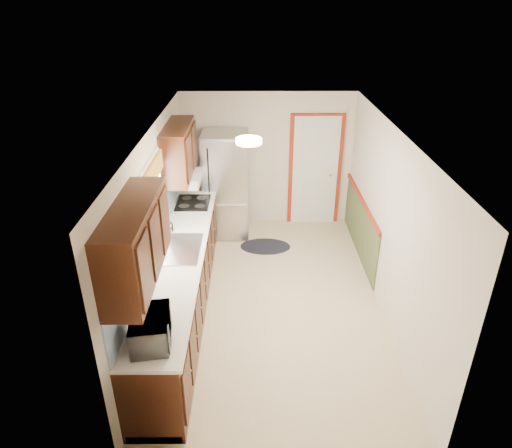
{
  "coord_description": "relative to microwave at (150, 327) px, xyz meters",
  "views": [
    {
      "loc": [
        -0.24,
        -5.24,
        3.87
      ],
      "look_at": [
        -0.22,
        0.09,
        1.15
      ],
      "focal_mm": 32.0,
      "sensor_mm": 36.0,
      "label": 1
    }
  ],
  "objects": [
    {
      "name": "microwave",
      "position": [
        0.0,
        0.0,
        0.0
      ],
      "size": [
        0.36,
        0.56,
        0.36
      ],
      "primitive_type": "imported",
      "rotation": [
        0.0,
        0.0,
        1.72
      ],
      "color": "white",
      "rests_on": "kitchen_run"
    },
    {
      "name": "cooktop",
      "position": [
        0.01,
        3.15,
        -0.17
      ],
      "size": [
        0.51,
        0.61,
        0.02
      ],
      "primitive_type": "cube",
      "color": "black",
      "rests_on": "kitchen_run"
    },
    {
      "name": "refrigerator",
      "position": [
        0.48,
        3.97,
        -0.21
      ],
      "size": [
        0.77,
        0.76,
        1.83
      ],
      "rotation": [
        0.0,
        0.0,
        0.01
      ],
      "color": "#B7B7BC",
      "rests_on": "ground"
    },
    {
      "name": "rug",
      "position": [
        1.15,
        3.42,
        -1.11
      ],
      "size": [
        0.86,
        0.57,
        0.01
      ],
      "primitive_type": "ellipsoid",
      "rotation": [
        0.0,
        0.0,
        -0.03
      ],
      "color": "black",
      "rests_on": "ground"
    },
    {
      "name": "ceiling_fixture",
      "position": [
        0.9,
        1.72,
        1.24
      ],
      "size": [
        0.3,
        0.3,
        0.06
      ],
      "primitive_type": "cylinder",
      "color": "#FFD88C",
      "rests_on": "room_shell"
    },
    {
      "name": "back_wall_trim",
      "position": [
        2.19,
        4.13,
        -0.23
      ],
      "size": [
        1.12,
        2.3,
        2.08
      ],
      "color": "maroon",
      "rests_on": "ground"
    },
    {
      "name": "room_shell",
      "position": [
        1.2,
        1.92,
        0.08
      ],
      "size": [
        3.2,
        5.2,
        2.52
      ],
      "color": "beige",
      "rests_on": "ground"
    },
    {
      "name": "kitchen_run",
      "position": [
        -0.04,
        1.63,
        -0.31
      ],
      "size": [
        0.63,
        4.0,
        2.2
      ],
      "color": "#36170C",
      "rests_on": "ground"
    }
  ]
}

